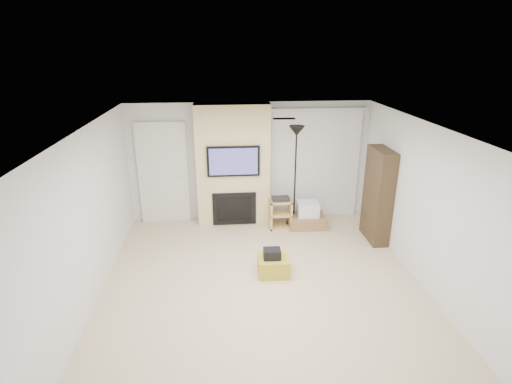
{
  "coord_description": "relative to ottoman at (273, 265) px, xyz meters",
  "views": [
    {
      "loc": [
        -0.59,
        -5.32,
        3.59
      ],
      "look_at": [
        0.0,
        1.2,
        1.15
      ],
      "focal_mm": 28.0,
      "sensor_mm": 36.0,
      "label": 1
    }
  ],
  "objects": [
    {
      "name": "hvac_vent",
      "position": [
        0.18,
        0.4,
        2.35
      ],
      "size": [
        0.35,
        0.18,
        0.01
      ],
      "primitive_type": "cube",
      "color": "silver",
      "rests_on": "ceiling"
    },
    {
      "name": "floor_lamp",
      "position": [
        0.67,
        1.84,
        1.5
      ],
      "size": [
        0.31,
        0.31,
        2.1
      ],
      "color": "black",
      "rests_on": "floor"
    },
    {
      "name": "vertical_blinds",
      "position": [
        1.18,
        2.3,
        1.12
      ],
      "size": [
        1.98,
        0.1,
        2.37
      ],
      "color": "silver",
      "rests_on": "floor"
    },
    {
      "name": "bookshelf",
      "position": [
        2.12,
        1.07,
        0.75
      ],
      "size": [
        0.3,
        0.8,
        1.8
      ],
      "color": "#322416",
      "rests_on": "floor"
    },
    {
      "name": "ceiling",
      "position": [
        -0.22,
        -0.4,
        2.35
      ],
      "size": [
        5.0,
        5.5,
        0.0
      ],
      "primitive_type": "cube",
      "color": "white",
      "rests_on": "wall_back"
    },
    {
      "name": "floor",
      "position": [
        -0.22,
        -0.4,
        -0.15
      ],
      "size": [
        5.0,
        5.5,
        0.0
      ],
      "primitive_type": "cube",
      "color": "beige",
      "rests_on": "ground"
    },
    {
      "name": "wall_right",
      "position": [
        2.28,
        -0.4,
        1.1
      ],
      "size": [
        0.0,
        5.5,
        2.5
      ],
      "primitive_type": "cube",
      "rotation": [
        1.57,
        0.0,
        1.57
      ],
      "color": "silver",
      "rests_on": "ground"
    },
    {
      "name": "wall_left",
      "position": [
        -2.72,
        -0.4,
        1.1
      ],
      "size": [
        0.0,
        5.5,
        2.5
      ],
      "primitive_type": "cube",
      "rotation": [
        1.57,
        0.0,
        1.57
      ],
      "color": "silver",
      "rests_on": "ground"
    },
    {
      "name": "wall_front",
      "position": [
        -0.22,
        -3.15,
        1.1
      ],
      "size": [
        5.0,
        0.0,
        2.5
      ],
      "primitive_type": "cube",
      "rotation": [
        1.57,
        0.0,
        0.0
      ],
      "color": "silver",
      "rests_on": "ground"
    },
    {
      "name": "entry_door",
      "position": [
        -2.02,
        2.31,
        0.9
      ],
      "size": [
        1.02,
        0.11,
        2.14
      ],
      "color": "silver",
      "rests_on": "floor"
    },
    {
      "name": "fireplace_wall",
      "position": [
        -0.57,
        2.14,
        1.09
      ],
      "size": [
        1.5,
        0.47,
        2.5
      ],
      "color": "beige",
      "rests_on": "floor"
    },
    {
      "name": "box_stack",
      "position": [
        0.94,
        1.76,
        0.05
      ],
      "size": [
        0.8,
        0.62,
        0.53
      ],
      "color": "#926B46",
      "rests_on": "floor"
    },
    {
      "name": "ottoman",
      "position": [
        0.0,
        0.0,
        0.0
      ],
      "size": [
        0.52,
        0.52,
        0.3
      ],
      "primitive_type": "cube",
      "rotation": [
        0.0,
        0.0,
        -0.03
      ],
      "color": "gold",
      "rests_on": "floor"
    },
    {
      "name": "wall_back",
      "position": [
        -0.22,
        2.35,
        1.1
      ],
      "size": [
        5.0,
        0.0,
        2.5
      ],
      "primitive_type": "cube",
      "rotation": [
        1.57,
        0.0,
        0.0
      ],
      "color": "silver",
      "rests_on": "ground"
    },
    {
      "name": "black_bag",
      "position": [
        -0.03,
        -0.04,
        0.23
      ],
      "size": [
        0.29,
        0.23,
        0.16
      ],
      "primitive_type": "cube",
      "rotation": [
        0.0,
        0.0,
        -0.03
      ],
      "color": "black",
      "rests_on": "ottoman"
    },
    {
      "name": "av_stand",
      "position": [
        0.37,
        1.75,
        0.2
      ],
      "size": [
        0.45,
        0.38,
        0.66
      ],
      "color": "#DCB365",
      "rests_on": "floor"
    }
  ]
}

